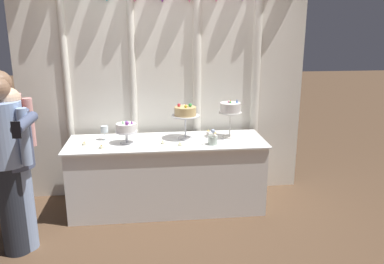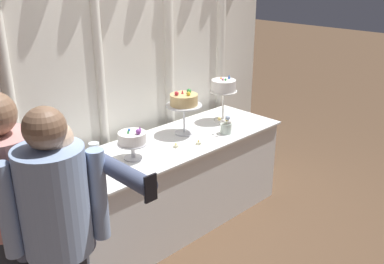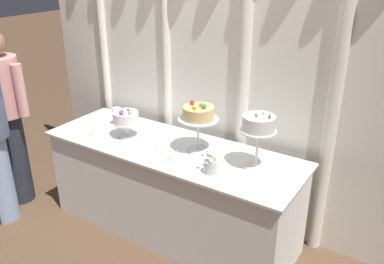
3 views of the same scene
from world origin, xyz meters
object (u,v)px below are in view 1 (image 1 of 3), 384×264
cake_display_center (185,113)px  tealight_far_right (180,145)px  wine_glass (104,130)px  cake_display_rightmost (230,110)px  cake_table (167,175)px  tealight_far_left (84,144)px  guest_man_pink_jacket (7,161)px  tealight_near_left (101,147)px  cake_display_leftmost (126,129)px  guest_man_dark_suit (8,149)px  flower_vase (213,139)px  guest_girl_blue_dress (16,163)px  tealight_near_right (163,143)px

cake_display_center → tealight_far_right: bearing=-107.9°
wine_glass → cake_display_rightmost: bearing=-2.3°
cake_table → tealight_far_left: tealight_far_left is taller
cake_display_center → guest_man_pink_jacket: size_ratio=0.25×
tealight_far_right → guest_man_pink_jacket: guest_man_pink_jacket is taller
cake_display_center → tealight_near_left: 0.92m
cake_display_leftmost → guest_man_dark_suit: bearing=-160.9°
cake_display_rightmost → guest_man_dark_suit: 2.17m
flower_vase → tealight_far_left: (-1.28, 0.13, -0.05)m
wine_glass → tealight_near_left: 0.31m
flower_vase → tealight_far_right: flower_vase is taller
tealight_far_right → tealight_far_left: bearing=172.2°
cake_table → guest_man_dark_suit: 1.56m
tealight_far_left → guest_girl_blue_dress: guest_girl_blue_dress is taller
cake_display_leftmost → cake_display_center: cake_display_center is taller
cake_table → tealight_far_right: size_ratio=46.70×
cake_table → tealight_near_right: (-0.04, -0.10, 0.39)m
cake_table → cake_display_center: (0.20, 0.07, 0.65)m
cake_table → tealight_far_right: bearing=-55.6°
cake_display_center → tealight_near_right: 0.40m
cake_table → tealight_far_left: (-0.83, -0.05, 0.39)m
tealight_far_left → tealight_near_left: (0.18, -0.13, -0.00)m
cake_table → cake_display_leftmost: size_ratio=8.37×
cake_display_leftmost → guest_girl_blue_dress: size_ratio=0.17×
cake_table → tealight_near_right: tealight_near_right is taller
cake_display_center → tealight_near_left: size_ratio=7.63×
cake_table → guest_man_pink_jacket: 1.58m
wine_glass → guest_man_dark_suit: 0.95m
tealight_near_left → tealight_near_right: tealight_near_left is taller
cake_display_rightmost → guest_man_dark_suit: (-2.12, -0.45, -0.21)m
cake_display_center → guest_girl_blue_dress: bearing=-154.2°
guest_girl_blue_dress → tealight_far_right: bearing=18.5°
cake_display_center → tealight_far_right: (-0.08, -0.25, -0.26)m
tealight_near_left → tealight_far_right: size_ratio=1.13×
cake_display_rightmost → guest_man_dark_suit: size_ratio=0.27×
cake_table → wine_glass: bearing=170.3°
cake_display_center → guest_man_dark_suit: bearing=-164.4°
guest_man_dark_suit → flower_vase: bearing=6.5°
cake_table → cake_display_rightmost: cake_display_rightmost is taller
tealight_near_left → cake_table: bearing=15.7°
guest_girl_blue_dress → guest_man_dark_suit: bearing=119.0°
wine_glass → cake_display_center: bearing=-2.8°
cake_display_rightmost → tealight_far_left: (-1.50, -0.11, -0.29)m
guest_man_dark_suit → guest_man_pink_jacket: 0.32m
tealight_near_right → guest_man_pink_jacket: bearing=-155.3°
guest_man_pink_jacket → cake_table: bearing=27.5°
tealight_near_right → cake_display_rightmost: bearing=12.3°
cake_display_leftmost → cake_display_center: bearing=9.4°
flower_vase → guest_girl_blue_dress: (-1.75, -0.48, -0.02)m
cake_table → flower_vase: flower_vase is taller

